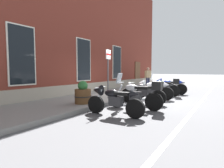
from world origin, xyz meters
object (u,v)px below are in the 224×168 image
object	(u,v)px
motorcycle_silver_touring	(137,94)
motorcycle_white_sport	(152,89)
pedestrian_tan_coat	(148,76)
barrel_planter	(83,94)
motorcycle_black_sport	(112,99)
motorcycle_green_touring	(163,87)
parking_sign	(108,67)
motorcycle_blue_sport	(168,85)
motorcycle_black_naked	(142,93)

from	to	relation	value
motorcycle_silver_touring	motorcycle_white_sport	xyz separation A→B (m)	(2.64, 0.40, -0.02)
pedestrian_tan_coat	barrel_planter	xyz separation A→B (m)	(-7.81, -0.31, -0.51)
motorcycle_black_sport	motorcycle_white_sport	world-z (taller)	motorcycle_white_sport
motorcycle_green_touring	parking_sign	xyz separation A→B (m)	(-3.07, 1.75, 1.12)
motorcycle_green_touring	barrel_planter	bearing A→B (deg)	159.28
motorcycle_black_sport	parking_sign	distance (m)	3.00
motorcycle_silver_touring	motorcycle_green_touring	size ratio (longest dim) A/B	1.10
motorcycle_black_sport	motorcycle_blue_sport	bearing A→B (deg)	-0.15
parking_sign	barrel_planter	size ratio (longest dim) A/B	2.55
motorcycle_black_sport	parking_sign	size ratio (longest dim) A/B	0.88
motorcycle_green_touring	motorcycle_blue_sport	bearing A→B (deg)	3.18
motorcycle_green_touring	motorcycle_blue_sport	size ratio (longest dim) A/B	0.94
motorcycle_green_touring	barrel_planter	xyz separation A→B (m)	(-4.80, 1.81, -0.03)
motorcycle_black_naked	motorcycle_blue_sport	world-z (taller)	motorcycle_blue_sport
motorcycle_green_touring	motorcycle_blue_sport	xyz separation A→B (m)	(1.19, 0.07, -0.00)
motorcycle_white_sport	parking_sign	xyz separation A→B (m)	(-1.70, 1.56, 1.12)
motorcycle_black_sport	barrel_planter	distance (m)	1.80
motorcycle_black_naked	pedestrian_tan_coat	world-z (taller)	pedestrian_tan_coat
parking_sign	barrel_planter	xyz separation A→B (m)	(-1.72, 0.07, -1.14)
motorcycle_black_sport	motorcycle_silver_touring	world-z (taller)	motorcycle_silver_touring
motorcycle_green_touring	motorcycle_black_sport	bearing A→B (deg)	179.10
motorcycle_white_sport	pedestrian_tan_coat	world-z (taller)	pedestrian_tan_coat
motorcycle_white_sport	motorcycle_green_touring	distance (m)	1.38
motorcycle_black_naked	barrel_planter	size ratio (longest dim) A/B	2.29
motorcycle_black_naked	barrel_planter	xyz separation A→B (m)	(-1.97, 1.71, 0.05)
motorcycle_black_sport	pedestrian_tan_coat	xyz separation A→B (m)	(8.32, 2.04, 0.49)
motorcycle_black_naked	motorcycle_green_touring	size ratio (longest dim) A/B	1.06
motorcycle_white_sport	barrel_planter	distance (m)	3.79
motorcycle_black_naked	motorcycle_white_sport	distance (m)	1.46
motorcycle_silver_touring	motorcycle_black_naked	bearing A→B (deg)	14.68
motorcycle_green_touring	barrel_planter	world-z (taller)	motorcycle_green_touring
motorcycle_blue_sport	barrel_planter	size ratio (longest dim) A/B	2.31
pedestrian_tan_coat	barrel_planter	size ratio (longest dim) A/B	1.73
motorcycle_silver_touring	motorcycle_green_touring	bearing A→B (deg)	2.95
motorcycle_white_sport	motorcycle_green_touring	world-z (taller)	motorcycle_green_touring
motorcycle_silver_touring	motorcycle_white_sport	size ratio (longest dim) A/B	1.07
motorcycle_silver_touring	parking_sign	bearing A→B (deg)	64.40
motorcycle_black_sport	motorcycle_black_naked	bearing A→B (deg)	0.49
parking_sign	barrel_planter	world-z (taller)	parking_sign
motorcycle_silver_touring	barrel_planter	distance (m)	2.17
parking_sign	barrel_planter	distance (m)	2.07
motorcycle_silver_touring	motorcycle_blue_sport	world-z (taller)	motorcycle_silver_touring
motorcycle_blue_sport	parking_sign	xyz separation A→B (m)	(-4.27, 1.68, 1.12)
motorcycle_silver_touring	parking_sign	size ratio (longest dim) A/B	0.93
motorcycle_black_sport	pedestrian_tan_coat	size ratio (longest dim) A/B	1.30
motorcycle_white_sport	motorcycle_green_touring	size ratio (longest dim) A/B	1.03
parking_sign	motorcycle_black_naked	bearing A→B (deg)	-81.35
motorcycle_silver_touring	barrel_planter	bearing A→B (deg)	111.23
barrel_planter	motorcycle_black_naked	bearing A→B (deg)	-40.92
motorcycle_silver_touring	pedestrian_tan_coat	size ratio (longest dim) A/B	1.38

